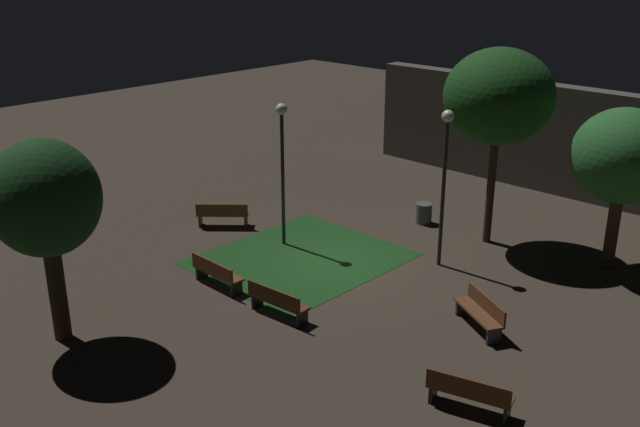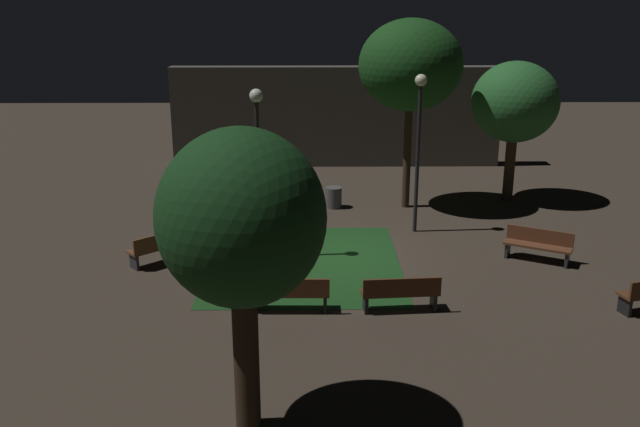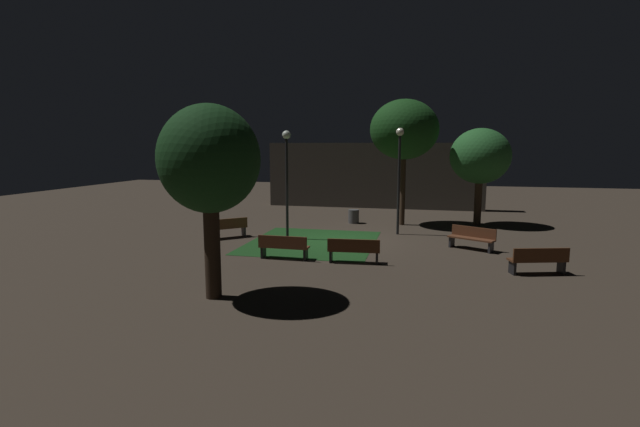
{
  "view_description": "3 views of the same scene",
  "coord_description": "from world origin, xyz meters",
  "px_view_note": "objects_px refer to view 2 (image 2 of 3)",
  "views": [
    {
      "loc": [
        13.72,
        -14.97,
        9.22
      ],
      "look_at": [
        -0.68,
        0.13,
        1.43
      ],
      "focal_mm": 40.36,
      "sensor_mm": 36.0,
      "label": 1
    },
    {
      "loc": [
        -0.74,
        -17.94,
        6.9
      ],
      "look_at": [
        -0.54,
        0.1,
        1.24
      ],
      "focal_mm": 38.37,
      "sensor_mm": 36.0,
      "label": 2
    },
    {
      "loc": [
        3.63,
        -18.96,
        4.04
      ],
      "look_at": [
        -0.5,
        -1.04,
        1.33
      ],
      "focal_mm": 25.86,
      "sensor_mm": 36.0,
      "label": 3
    }
  ],
  "objects_px": {
    "bench_corner": "(538,244)",
    "trash_bin": "(334,197)",
    "bench_near_trees": "(290,293)",
    "bench_back_row": "(401,292)",
    "tree_tall_center": "(241,221)",
    "lamp_post_plaza_east": "(258,146)",
    "lamp_post_plaza_west": "(419,128)",
    "tree_lawn_side": "(515,103)",
    "bench_front_left": "(161,246)",
    "tree_right_canopy": "(411,66)"
  },
  "relations": [
    {
      "from": "bench_front_left",
      "to": "tree_tall_center",
      "type": "height_order",
      "value": "tree_tall_center"
    },
    {
      "from": "bench_front_left",
      "to": "bench_corner",
      "type": "distance_m",
      "value": 10.34
    },
    {
      "from": "bench_corner",
      "to": "tree_right_canopy",
      "type": "xyz_separation_m",
      "value": [
        -2.98,
        5.19,
        4.35
      ]
    },
    {
      "from": "tree_tall_center",
      "to": "lamp_post_plaza_west",
      "type": "relative_size",
      "value": 1.06
    },
    {
      "from": "bench_front_left",
      "to": "tree_lawn_side",
      "type": "xyz_separation_m",
      "value": [
        11.13,
        5.97,
        3.02
      ]
    },
    {
      "from": "bench_corner",
      "to": "tree_lawn_side",
      "type": "xyz_separation_m",
      "value": [
        0.79,
        5.95,
        3.02
      ]
    },
    {
      "from": "tree_tall_center",
      "to": "lamp_post_plaza_east",
      "type": "bearing_deg",
      "value": 92.69
    },
    {
      "from": "bench_front_left",
      "to": "trash_bin",
      "type": "distance_m",
      "value": 7.07
    },
    {
      "from": "bench_near_trees",
      "to": "tree_right_canopy",
      "type": "bearing_deg",
      "value": 65.92
    },
    {
      "from": "bench_near_trees",
      "to": "lamp_post_plaza_east",
      "type": "bearing_deg",
      "value": 104.88
    },
    {
      "from": "bench_front_left",
      "to": "tree_lawn_side",
      "type": "height_order",
      "value": "tree_lawn_side"
    },
    {
      "from": "bench_front_left",
      "to": "tree_lawn_side",
      "type": "distance_m",
      "value": 12.99
    },
    {
      "from": "lamp_post_plaza_east",
      "to": "bench_front_left",
      "type": "bearing_deg",
      "value": -171.58
    },
    {
      "from": "lamp_post_plaza_west",
      "to": "bench_near_trees",
      "type": "bearing_deg",
      "value": -122.83
    },
    {
      "from": "lamp_post_plaza_west",
      "to": "trash_bin",
      "type": "relative_size",
      "value": 6.72
    },
    {
      "from": "bench_back_row",
      "to": "trash_bin",
      "type": "height_order",
      "value": "bench_back_row"
    },
    {
      "from": "bench_front_left",
      "to": "bench_corner",
      "type": "bearing_deg",
      "value": 0.12
    },
    {
      "from": "bench_near_trees",
      "to": "bench_corner",
      "type": "xyz_separation_m",
      "value": [
        6.73,
        3.2,
        0.0
      ]
    },
    {
      "from": "bench_corner",
      "to": "tree_right_canopy",
      "type": "height_order",
      "value": "tree_right_canopy"
    },
    {
      "from": "lamp_post_plaza_east",
      "to": "trash_bin",
      "type": "distance_m",
      "value": 5.93
    },
    {
      "from": "trash_bin",
      "to": "bench_front_left",
      "type": "bearing_deg",
      "value": -133.42
    },
    {
      "from": "bench_corner",
      "to": "trash_bin",
      "type": "relative_size",
      "value": 2.51
    },
    {
      "from": "bench_near_trees",
      "to": "bench_back_row",
      "type": "bearing_deg",
      "value": 0.01
    },
    {
      "from": "bench_near_trees",
      "to": "tree_tall_center",
      "type": "xyz_separation_m",
      "value": [
        -0.57,
        -4.42,
        3.17
      ]
    },
    {
      "from": "tree_lawn_side",
      "to": "trash_bin",
      "type": "relative_size",
      "value": 6.84
    },
    {
      "from": "bench_corner",
      "to": "tree_lawn_side",
      "type": "height_order",
      "value": "tree_lawn_side"
    },
    {
      "from": "bench_corner",
      "to": "tree_right_canopy",
      "type": "distance_m",
      "value": 7.4
    },
    {
      "from": "tree_right_canopy",
      "to": "lamp_post_plaza_west",
      "type": "distance_m",
      "value": 3.09
    },
    {
      "from": "tree_tall_center",
      "to": "trash_bin",
      "type": "xyz_separation_m",
      "value": [
        1.82,
        12.73,
        -3.29
      ]
    },
    {
      "from": "bench_corner",
      "to": "lamp_post_plaza_east",
      "type": "distance_m",
      "value": 8.14
    },
    {
      "from": "bench_corner",
      "to": "tree_tall_center",
      "type": "height_order",
      "value": "tree_tall_center"
    },
    {
      "from": "tree_tall_center",
      "to": "trash_bin",
      "type": "bearing_deg",
      "value": 81.88
    },
    {
      "from": "tree_lawn_side",
      "to": "lamp_post_plaza_east",
      "type": "height_order",
      "value": "tree_lawn_side"
    },
    {
      "from": "bench_near_trees",
      "to": "tree_lawn_side",
      "type": "relative_size",
      "value": 0.37
    },
    {
      "from": "bench_back_row",
      "to": "trash_bin",
      "type": "xyz_separation_m",
      "value": [
        -1.29,
        8.31,
        -0.12
      ]
    },
    {
      "from": "bench_front_left",
      "to": "lamp_post_plaza_east",
      "type": "bearing_deg",
      "value": 8.42
    },
    {
      "from": "bench_front_left",
      "to": "tree_lawn_side",
      "type": "bearing_deg",
      "value": 28.21
    },
    {
      "from": "tree_right_canopy",
      "to": "lamp_post_plaza_west",
      "type": "height_order",
      "value": "tree_right_canopy"
    },
    {
      "from": "bench_back_row",
      "to": "tree_lawn_side",
      "type": "height_order",
      "value": "tree_lawn_side"
    },
    {
      "from": "bench_corner",
      "to": "lamp_post_plaza_west",
      "type": "xyz_separation_m",
      "value": [
        -3.03,
        2.53,
        2.78
      ]
    },
    {
      "from": "tree_lawn_side",
      "to": "lamp_post_plaza_west",
      "type": "relative_size",
      "value": 1.02
    },
    {
      "from": "trash_bin",
      "to": "bench_near_trees",
      "type": "bearing_deg",
      "value": -98.51
    },
    {
      "from": "lamp_post_plaza_east",
      "to": "tree_right_canopy",
      "type": "bearing_deg",
      "value": 45.72
    },
    {
      "from": "lamp_post_plaza_east",
      "to": "trash_bin",
      "type": "relative_size",
      "value": 6.51
    },
    {
      "from": "bench_near_trees",
      "to": "tree_tall_center",
      "type": "height_order",
      "value": "tree_tall_center"
    },
    {
      "from": "bench_front_left",
      "to": "lamp_post_plaza_west",
      "type": "bearing_deg",
      "value": 19.23
    },
    {
      "from": "tree_tall_center",
      "to": "trash_bin",
      "type": "distance_m",
      "value": 13.28
    },
    {
      "from": "bench_near_trees",
      "to": "bench_front_left",
      "type": "height_order",
      "value": "same"
    },
    {
      "from": "bench_back_row",
      "to": "bench_front_left",
      "type": "bearing_deg",
      "value": 152.71
    },
    {
      "from": "bench_front_left",
      "to": "tree_right_canopy",
      "type": "distance_m",
      "value": 10.02
    }
  ]
}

